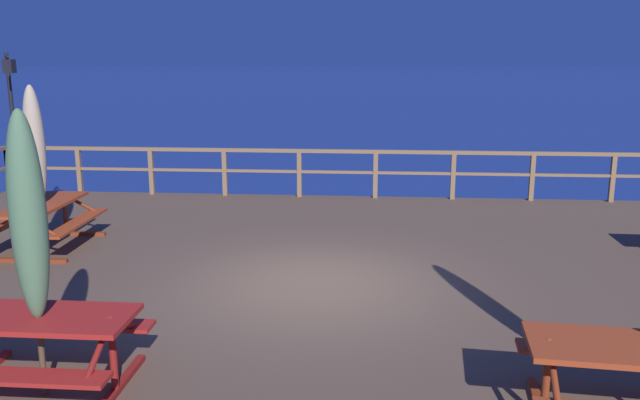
{
  "coord_description": "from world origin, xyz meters",
  "views": [
    {
      "loc": [
        0.76,
        -8.59,
        3.96
      ],
      "look_at": [
        0.0,
        0.89,
        1.87
      ],
      "focal_mm": 36.35,
      "sensor_mm": 36.0,
      "label": 1
    }
  ],
  "objects_px": {
    "picnic_table_back_right": "(43,215)",
    "lamp_post_hooked": "(12,104)",
    "patio_umbrella_tall_mid_right": "(35,146)",
    "picnic_table_mid_right": "(36,336)",
    "patio_umbrella_tall_back_right": "(28,218)"
  },
  "relations": [
    {
      "from": "picnic_table_back_right",
      "to": "lamp_post_hooked",
      "type": "xyz_separation_m",
      "value": [
        -2.46,
        3.67,
        1.55
      ]
    },
    {
      "from": "picnic_table_mid_right",
      "to": "patio_umbrella_tall_back_right",
      "type": "relative_size",
      "value": 0.68
    },
    {
      "from": "picnic_table_back_right",
      "to": "patio_umbrella_tall_mid_right",
      "type": "distance_m",
      "value": 1.15
    },
    {
      "from": "patio_umbrella_tall_back_right",
      "to": "patio_umbrella_tall_mid_right",
      "type": "bearing_deg",
      "value": 117.29
    },
    {
      "from": "picnic_table_mid_right",
      "to": "patio_umbrella_tall_mid_right",
      "type": "xyz_separation_m",
      "value": [
        -2.29,
        4.51,
        1.15
      ]
    },
    {
      "from": "picnic_table_back_right",
      "to": "lamp_post_hooked",
      "type": "height_order",
      "value": "lamp_post_hooked"
    },
    {
      "from": "picnic_table_back_right",
      "to": "patio_umbrella_tall_back_right",
      "type": "relative_size",
      "value": 0.73
    },
    {
      "from": "patio_umbrella_tall_mid_right",
      "to": "picnic_table_back_right",
      "type": "bearing_deg",
      "value": 89.51
    },
    {
      "from": "picnic_table_back_right",
      "to": "patio_umbrella_tall_mid_right",
      "type": "xyz_separation_m",
      "value": [
        -0.0,
        -0.06,
        1.15
      ]
    },
    {
      "from": "picnic_table_back_right",
      "to": "picnic_table_mid_right",
      "type": "bearing_deg",
      "value": -63.43
    },
    {
      "from": "patio_umbrella_tall_mid_right",
      "to": "lamp_post_hooked",
      "type": "relative_size",
      "value": 0.84
    },
    {
      "from": "picnic_table_back_right",
      "to": "lamp_post_hooked",
      "type": "bearing_deg",
      "value": 123.8
    },
    {
      "from": "patio_umbrella_tall_back_right",
      "to": "lamp_post_hooked",
      "type": "bearing_deg",
      "value": 120.11
    },
    {
      "from": "patio_umbrella_tall_mid_right",
      "to": "lamp_post_hooked",
      "type": "xyz_separation_m",
      "value": [
        -2.46,
        3.74,
        0.4
      ]
    },
    {
      "from": "picnic_table_mid_right",
      "to": "lamp_post_hooked",
      "type": "height_order",
      "value": "lamp_post_hooked"
    }
  ]
}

